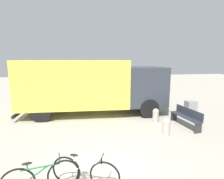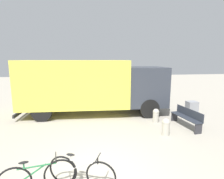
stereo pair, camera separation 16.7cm
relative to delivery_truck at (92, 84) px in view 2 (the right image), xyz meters
The scene contains 8 objects.
ground_plane 5.83m from the delivery_truck, 91.12° to the right, with size 60.00×60.00×0.00m, color #A8A091.
delivery_truck is the anchor object (origin of this frame).
park_bench 5.25m from the delivery_truck, 32.69° to the right, with size 0.59×1.83×0.86m.
bicycle_near 6.39m from the delivery_truck, 104.44° to the right, with size 1.74×0.45×0.86m.
bicycle_middle 6.19m from the delivery_truck, 95.19° to the right, with size 1.64×0.72×0.86m.
bollard_near_bench 4.74m from the delivery_truck, 50.53° to the right, with size 0.33×0.33×0.73m.
bollard_far_bench 3.91m from the delivery_truck, 32.48° to the right, with size 0.32×0.32×0.70m.
utility_box 5.74m from the delivery_truck, 15.02° to the right, with size 0.55×0.46×0.87m.
Camera 2 is at (-0.30, -4.41, 3.13)m, focal length 28.00 mm.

